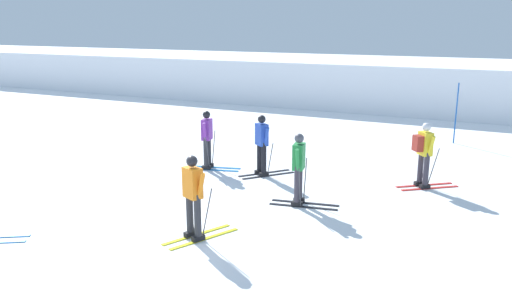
# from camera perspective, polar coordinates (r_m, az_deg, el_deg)

# --- Properties ---
(ground_plane) EXTENTS (120.00, 120.00, 0.00)m
(ground_plane) POSITION_cam_1_polar(r_m,az_deg,el_deg) (11.00, -10.66, -8.37)
(ground_plane) COLOR white
(far_snow_ridge) EXTENTS (80.00, 7.84, 2.25)m
(far_snow_ridge) POSITION_cam_1_polar(r_m,az_deg,el_deg) (28.48, 13.60, 7.61)
(far_snow_ridge) COLOR white
(far_snow_ridge) RESTS_ON ground
(skier_blue) EXTENTS (1.28, 1.49, 1.71)m
(skier_blue) POSITION_cam_1_polar(r_m,az_deg,el_deg) (14.42, 0.66, 1.10)
(skier_blue) COLOR black
(skier_blue) RESTS_ON ground
(skier_purple) EXTENTS (1.64, 0.98, 1.71)m
(skier_purple) POSITION_cam_1_polar(r_m,az_deg,el_deg) (15.16, -5.33, 1.69)
(skier_purple) COLOR #237AC6
(skier_purple) RESTS_ON ground
(skier_orange) EXTENTS (0.98, 1.61, 1.71)m
(skier_orange) POSITION_cam_1_polar(r_m,az_deg,el_deg) (10.21, -6.84, -4.53)
(skier_orange) COLOR gold
(skier_orange) RESTS_ON ground
(skier_yellow) EXTENTS (1.48, 1.30, 1.71)m
(skier_yellow) POSITION_cam_1_polar(r_m,az_deg,el_deg) (14.00, 17.86, 0.18)
(skier_yellow) COLOR red
(skier_yellow) RESTS_ON ground
(skier_green) EXTENTS (1.64, 0.99, 1.71)m
(skier_green) POSITION_cam_1_polar(r_m,az_deg,el_deg) (12.10, 4.72, -1.50)
(skier_green) COLOR black
(skier_green) RESTS_ON ground
(trail_marker_pole) EXTENTS (0.05, 0.05, 2.14)m
(trail_marker_pole) POSITION_cam_1_polar(r_m,az_deg,el_deg) (19.62, 21.02, 4.11)
(trail_marker_pole) COLOR #1E56AD
(trail_marker_pole) RESTS_ON ground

